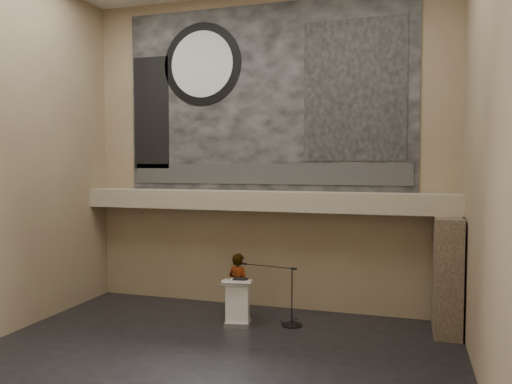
% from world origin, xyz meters
% --- Properties ---
extents(floor, '(10.00, 10.00, 0.00)m').
position_xyz_m(floor, '(0.00, 0.00, 0.00)').
color(floor, black).
rests_on(floor, ground).
extents(wall_back, '(10.00, 0.02, 8.50)m').
position_xyz_m(wall_back, '(0.00, 4.00, 4.25)').
color(wall_back, '#826852').
rests_on(wall_back, floor).
extents(wall_front, '(10.00, 0.02, 8.50)m').
position_xyz_m(wall_front, '(0.00, -4.00, 4.25)').
color(wall_front, '#826852').
rests_on(wall_front, floor).
extents(wall_left, '(0.02, 8.00, 8.50)m').
position_xyz_m(wall_left, '(-5.00, 0.00, 4.25)').
color(wall_left, '#826852').
rests_on(wall_left, floor).
extents(wall_right, '(0.02, 8.00, 8.50)m').
position_xyz_m(wall_right, '(5.00, 0.00, 4.25)').
color(wall_right, '#826852').
rests_on(wall_right, floor).
extents(soffit, '(10.00, 0.80, 0.50)m').
position_xyz_m(soffit, '(0.00, 3.60, 2.95)').
color(soffit, gray).
rests_on(soffit, wall_back).
extents(sprinkler_left, '(0.04, 0.04, 0.06)m').
position_xyz_m(sprinkler_left, '(-1.60, 3.55, 2.67)').
color(sprinkler_left, '#B2893D').
rests_on(sprinkler_left, soffit).
extents(sprinkler_right, '(0.04, 0.04, 0.06)m').
position_xyz_m(sprinkler_right, '(1.90, 3.55, 2.67)').
color(sprinkler_right, '#B2893D').
rests_on(sprinkler_right, soffit).
extents(banner, '(8.00, 0.05, 5.00)m').
position_xyz_m(banner, '(0.00, 3.97, 5.70)').
color(banner, black).
rests_on(banner, wall_back).
extents(banner_text_strip, '(7.76, 0.02, 0.55)m').
position_xyz_m(banner_text_strip, '(0.00, 3.93, 3.65)').
color(banner_text_strip, '#2C2C2C').
rests_on(banner_text_strip, banner).
extents(banner_clock_rim, '(2.30, 0.02, 2.30)m').
position_xyz_m(banner_clock_rim, '(-1.80, 3.93, 6.70)').
color(banner_clock_rim, black).
rests_on(banner_clock_rim, banner).
extents(banner_clock_face, '(1.84, 0.02, 1.84)m').
position_xyz_m(banner_clock_face, '(-1.80, 3.91, 6.70)').
color(banner_clock_face, silver).
rests_on(banner_clock_face, banner).
extents(banner_building_print, '(2.60, 0.02, 3.60)m').
position_xyz_m(banner_building_print, '(2.40, 3.93, 5.80)').
color(banner_building_print, black).
rests_on(banner_building_print, banner).
extents(banner_brick_print, '(1.10, 0.02, 3.20)m').
position_xyz_m(banner_brick_print, '(-3.40, 3.93, 5.40)').
color(banner_brick_print, black).
rests_on(banner_brick_print, banner).
extents(stone_pier, '(0.60, 1.40, 2.70)m').
position_xyz_m(stone_pier, '(4.65, 3.15, 1.35)').
color(stone_pier, '#44372A').
rests_on(stone_pier, floor).
extents(lectern, '(0.78, 0.62, 1.13)m').
position_xyz_m(lectern, '(-0.18, 2.28, 0.55)').
color(lectern, silver).
rests_on(lectern, floor).
extents(binder, '(0.34, 0.28, 0.04)m').
position_xyz_m(binder, '(-0.12, 2.30, 1.12)').
color(binder, black).
rests_on(binder, lectern).
extents(papers, '(0.25, 0.31, 0.00)m').
position_xyz_m(papers, '(-0.26, 2.29, 1.10)').
color(papers, white).
rests_on(papers, lectern).
extents(speaker_person, '(0.71, 0.58, 1.68)m').
position_xyz_m(speaker_person, '(-0.31, 2.71, 0.84)').
color(speaker_person, white).
rests_on(speaker_person, floor).
extents(mic_stand, '(1.63, 0.52, 1.43)m').
position_xyz_m(mic_stand, '(1.04, 2.61, 0.22)').
color(mic_stand, black).
rests_on(mic_stand, floor).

